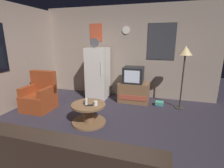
{
  "coord_description": "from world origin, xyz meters",
  "views": [
    {
      "loc": [
        1.07,
        -2.69,
        1.75
      ],
      "look_at": [
        0.0,
        0.9,
        0.75
      ],
      "focal_mm": 27.23,
      "sensor_mm": 36.0,
      "label": 1
    }
  ],
  "objects_px": {
    "standing_lamp": "(185,56)",
    "mug_ceramic_white": "(96,103)",
    "crt_tv": "(133,75)",
    "armchair": "(40,96)",
    "fridge": "(98,73)",
    "coffee_table": "(89,113)",
    "remote_control": "(89,105)",
    "tv_stand": "(134,92)",
    "wine_glass": "(86,102)",
    "book_stack": "(159,103)",
    "mug_ceramic_tan": "(86,101)"
  },
  "relations": [
    {
      "from": "crt_tv",
      "to": "coffee_table",
      "type": "relative_size",
      "value": 0.75
    },
    {
      "from": "book_stack",
      "to": "crt_tv",
      "type": "bearing_deg",
      "value": 170.56
    },
    {
      "from": "fridge",
      "to": "wine_glass",
      "type": "relative_size",
      "value": 11.8
    },
    {
      "from": "wine_glass",
      "to": "armchair",
      "type": "height_order",
      "value": "armchair"
    },
    {
      "from": "standing_lamp",
      "to": "mug_ceramic_white",
      "type": "xyz_separation_m",
      "value": [
        -1.76,
        -1.43,
        -0.88
      ]
    },
    {
      "from": "tv_stand",
      "to": "wine_glass",
      "type": "xyz_separation_m",
      "value": [
        -0.7,
        -1.66,
        0.23
      ]
    },
    {
      "from": "remote_control",
      "to": "armchair",
      "type": "relative_size",
      "value": 0.16
    },
    {
      "from": "fridge",
      "to": "coffee_table",
      "type": "relative_size",
      "value": 2.46
    },
    {
      "from": "mug_ceramic_white",
      "to": "wine_glass",
      "type": "bearing_deg",
      "value": -155.06
    },
    {
      "from": "coffee_table",
      "to": "remote_control",
      "type": "relative_size",
      "value": 4.8
    },
    {
      "from": "standing_lamp",
      "to": "coffee_table",
      "type": "relative_size",
      "value": 2.21
    },
    {
      "from": "mug_ceramic_white",
      "to": "armchair",
      "type": "height_order",
      "value": "armchair"
    },
    {
      "from": "crt_tv",
      "to": "remote_control",
      "type": "distance_m",
      "value": 1.79
    },
    {
      "from": "wine_glass",
      "to": "mug_ceramic_white",
      "type": "xyz_separation_m",
      "value": [
        0.17,
        0.08,
        -0.03
      ]
    },
    {
      "from": "mug_ceramic_tan",
      "to": "wine_glass",
      "type": "bearing_deg",
      "value": -64.36
    },
    {
      "from": "crt_tv",
      "to": "book_stack",
      "type": "xyz_separation_m",
      "value": [
        0.75,
        -0.12,
        -0.72
      ]
    },
    {
      "from": "crt_tv",
      "to": "remote_control",
      "type": "relative_size",
      "value": 3.6
    },
    {
      "from": "wine_glass",
      "to": "book_stack",
      "type": "xyz_separation_m",
      "value": [
        1.42,
        1.53,
        -0.44
      ]
    },
    {
      "from": "wine_glass",
      "to": "coffee_table",
      "type": "bearing_deg",
      "value": 90.67
    },
    {
      "from": "fridge",
      "to": "wine_glass",
      "type": "distance_m",
      "value": 1.79
    },
    {
      "from": "coffee_table",
      "to": "mug_ceramic_white",
      "type": "relative_size",
      "value": 8.0
    },
    {
      "from": "mug_ceramic_white",
      "to": "remote_control",
      "type": "height_order",
      "value": "mug_ceramic_white"
    },
    {
      "from": "standing_lamp",
      "to": "book_stack",
      "type": "bearing_deg",
      "value": 177.48
    },
    {
      "from": "coffee_table",
      "to": "mug_ceramic_tan",
      "type": "relative_size",
      "value": 8.0
    },
    {
      "from": "tv_stand",
      "to": "armchair",
      "type": "relative_size",
      "value": 0.88
    },
    {
      "from": "armchair",
      "to": "book_stack",
      "type": "bearing_deg",
      "value": 20.28
    },
    {
      "from": "standing_lamp",
      "to": "mug_ceramic_tan",
      "type": "xyz_separation_m",
      "value": [
        -2.0,
        -1.36,
        -0.88
      ]
    },
    {
      "from": "fridge",
      "to": "mug_ceramic_white",
      "type": "bearing_deg",
      "value": -70.34
    },
    {
      "from": "mug_ceramic_white",
      "to": "armchair",
      "type": "xyz_separation_m",
      "value": [
        -1.68,
        0.37,
        -0.14
      ]
    },
    {
      "from": "fridge",
      "to": "armchair",
      "type": "bearing_deg",
      "value": -130.62
    },
    {
      "from": "armchair",
      "to": "fridge",
      "type": "bearing_deg",
      "value": 49.38
    },
    {
      "from": "tv_stand",
      "to": "crt_tv",
      "type": "xyz_separation_m",
      "value": [
        -0.03,
        -0.0,
        0.5
      ]
    },
    {
      "from": "mug_ceramic_white",
      "to": "mug_ceramic_tan",
      "type": "height_order",
      "value": "same"
    },
    {
      "from": "remote_control",
      "to": "armchair",
      "type": "height_order",
      "value": "armchair"
    },
    {
      "from": "crt_tv",
      "to": "armchair",
      "type": "distance_m",
      "value": 2.53
    },
    {
      "from": "coffee_table",
      "to": "mug_ceramic_tan",
      "type": "distance_m",
      "value": 0.27
    },
    {
      "from": "mug_ceramic_tan",
      "to": "armchair",
      "type": "height_order",
      "value": "armchair"
    },
    {
      "from": "wine_glass",
      "to": "armchair",
      "type": "relative_size",
      "value": 0.16
    },
    {
      "from": "mug_ceramic_tan",
      "to": "coffee_table",
      "type": "bearing_deg",
      "value": -31.55
    },
    {
      "from": "tv_stand",
      "to": "mug_ceramic_white",
      "type": "relative_size",
      "value": 9.33
    },
    {
      "from": "tv_stand",
      "to": "remote_control",
      "type": "xyz_separation_m",
      "value": [
        -0.65,
        -1.64,
        0.16
      ]
    },
    {
      "from": "coffee_table",
      "to": "fridge",
      "type": "bearing_deg",
      "value": 104.24
    },
    {
      "from": "fridge",
      "to": "armchair",
      "type": "xyz_separation_m",
      "value": [
        -1.09,
        -1.27,
        -0.42
      ]
    },
    {
      "from": "fridge",
      "to": "standing_lamp",
      "type": "distance_m",
      "value": 2.43
    },
    {
      "from": "mug_ceramic_tan",
      "to": "armchair",
      "type": "relative_size",
      "value": 0.09
    },
    {
      "from": "coffee_table",
      "to": "remote_control",
      "type": "bearing_deg",
      "value": -56.36
    },
    {
      "from": "crt_tv",
      "to": "coffee_table",
      "type": "xyz_separation_m",
      "value": [
        -0.67,
        -1.55,
        -0.56
      ]
    },
    {
      "from": "fridge",
      "to": "wine_glass",
      "type": "xyz_separation_m",
      "value": [
        0.41,
        -1.73,
        -0.25
      ]
    },
    {
      "from": "tv_stand",
      "to": "standing_lamp",
      "type": "xyz_separation_m",
      "value": [
        1.23,
        -0.15,
        1.08
      ]
    },
    {
      "from": "tv_stand",
      "to": "book_stack",
      "type": "height_order",
      "value": "tv_stand"
    }
  ]
}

